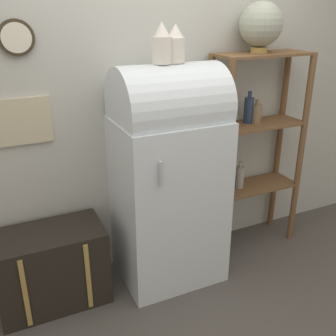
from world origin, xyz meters
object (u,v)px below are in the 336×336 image
(suitcase_trunk, at_px, (52,267))
(vase_left, at_px, (162,44))
(refrigerator, at_px, (169,175))
(vase_center, at_px, (175,45))
(globe, at_px, (261,25))

(suitcase_trunk, height_order, vase_left, vase_left)
(refrigerator, distance_m, vase_left, 0.89)
(vase_left, bearing_deg, suitcase_trunk, 176.07)
(refrigerator, xyz_separation_m, vase_center, (0.05, 0.00, 0.88))
(refrigerator, bearing_deg, suitcase_trunk, 176.90)
(refrigerator, height_order, globe, globe)
(vase_left, bearing_deg, vase_center, 7.78)
(suitcase_trunk, distance_m, vase_center, 1.69)
(vase_center, bearing_deg, vase_left, -172.22)
(suitcase_trunk, bearing_deg, vase_left, -3.93)
(suitcase_trunk, xyz_separation_m, vase_center, (0.91, -0.04, 1.43))
(globe, bearing_deg, suitcase_trunk, -177.04)
(vase_left, bearing_deg, globe, 9.48)
(globe, bearing_deg, vase_center, -170.30)
(refrigerator, xyz_separation_m, suitcase_trunk, (-0.86, 0.05, -0.55))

